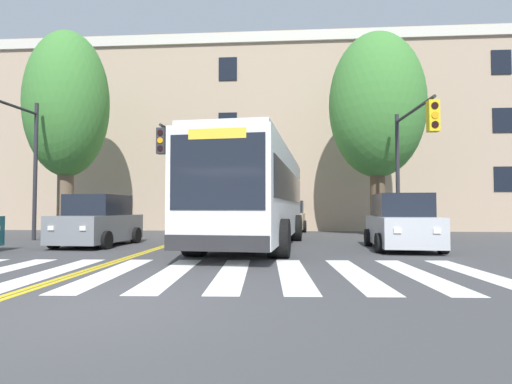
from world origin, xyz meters
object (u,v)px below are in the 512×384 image
Objects in this scene: car_tan_behind_bus at (290,217)px; traffic_light_near_corner at (411,148)px; street_tree_curbside_small at (67,105)px; traffic_light_overhead at (179,162)px; city_bus at (256,194)px; traffic_light_far_corner at (18,145)px; car_grey_near_lane at (98,222)px; car_silver_far_lane at (402,224)px; street_tree_curbside_large at (377,106)px.

car_tan_behind_bus is 0.95× the size of traffic_light_near_corner.
street_tree_curbside_small is (-10.85, -5.23, 5.53)m from car_tan_behind_bus.
traffic_light_overhead is at bearing 168.05° from traffic_light_near_corner.
traffic_light_far_corner is (-9.51, 0.76, 1.97)m from city_bus.
city_bus is 2.26× the size of traffic_light_overhead.
traffic_light_overhead is 0.49× the size of street_tree_curbside_small.
traffic_light_far_corner reaches higher than traffic_light_overhead.
car_tan_behind_bus is at bearing 54.67° from traffic_light_overhead.
car_grey_near_lane is at bearing -125.14° from car_tan_behind_bus.
city_bus is 4.98m from car_silver_far_lane.
traffic_light_near_corner is (0.86, 1.67, 2.73)m from car_silver_far_lane.
street_tree_curbside_large is at bearing 42.92° from city_bus.
car_tan_behind_bus is at bearing 82.14° from city_bus.
car_grey_near_lane reaches higher than car_silver_far_lane.
street_tree_curbside_small reaches higher than car_silver_far_lane.
traffic_light_near_corner reaches higher than car_silver_far_lane.
street_tree_curbside_large is (-0.24, 4.28, 2.66)m from traffic_light_near_corner.
car_tan_behind_bus is 8.76m from traffic_light_overhead.
city_bus is 4.68m from traffic_light_overhead.
street_tree_curbside_small is (-6.00, 1.62, 3.01)m from traffic_light_overhead.
traffic_light_overhead reaches higher than car_silver_far_lane.
traffic_light_overhead is at bearing -125.33° from car_tan_behind_bus.
car_grey_near_lane is 4.45m from traffic_light_overhead.
car_tan_behind_bus is 10.18m from traffic_light_near_corner.
car_silver_far_lane is at bearing -20.09° from street_tree_curbside_small.
city_bus reaches higher than car_tan_behind_bus.
car_grey_near_lane is 5.01m from traffic_light_far_corner.
traffic_light_near_corner is 1.07× the size of traffic_light_overhead.
street_tree_curbside_small reaches higher than car_grey_near_lane.
street_tree_curbside_large reaches higher than car_silver_far_lane.
car_silver_far_lane is (4.78, -0.94, -1.02)m from city_bus.
traffic_light_overhead reaches higher than car_tan_behind_bus.
car_tan_behind_bus is at bearing 25.73° from street_tree_curbside_small.
traffic_light_overhead reaches higher than car_grey_near_lane.
street_tree_curbside_small is (-14.32, 5.24, 5.51)m from car_silver_far_lane.
traffic_light_far_corner is at bearing -164.04° from street_tree_curbside_large.
traffic_light_far_corner is at bearing 179.91° from traffic_light_near_corner.
car_tan_behind_bus is (-3.47, 10.46, -0.03)m from car_silver_far_lane.
car_tan_behind_bus is 0.49× the size of street_tree_curbside_small.
city_bus is at bearing -172.58° from traffic_light_near_corner.
street_tree_curbside_large reaches higher than traffic_light_far_corner.
street_tree_curbside_small reaches higher than car_tan_behind_bus.
city_bus is at bearing -37.11° from traffic_light_overhead.
traffic_light_near_corner is at bearing -86.74° from street_tree_curbside_large.
city_bus is 11.38m from street_tree_curbside_small.
car_silver_far_lane is 16.21m from street_tree_curbside_small.
traffic_light_overhead is (-8.32, 3.62, 2.50)m from car_silver_far_lane.
car_grey_near_lane is 11.66m from traffic_light_near_corner.
street_tree_curbside_small is at bearing -177.23° from street_tree_curbside_large.
traffic_light_far_corner is (-15.15, 0.02, 0.26)m from traffic_light_near_corner.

